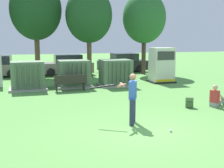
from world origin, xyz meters
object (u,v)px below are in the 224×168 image
(transformer_mid_west, at_px, (74,74))
(transformer_mid_east, at_px, (116,73))
(backpack, at_px, (189,103))
(parked_car_left_of_center, at_px, (67,65))
(generator_enclosure, at_px, (162,65))
(parked_car_right_of_center, at_px, (123,63))
(park_bench, at_px, (70,82))
(seated_spectator, at_px, (216,98))
(batter, at_px, (131,96))
(transformer_west, at_px, (28,76))
(sports_ball, at_px, (171,131))

(transformer_mid_west, bearing_deg, transformer_mid_east, -6.65)
(backpack, xyz_separation_m, parked_car_left_of_center, (-3.24, 13.07, 0.54))
(generator_enclosure, height_order, parked_car_left_of_center, generator_enclosure)
(backpack, distance_m, parked_car_right_of_center, 13.81)
(generator_enclosure, distance_m, parked_car_right_of_center, 6.66)
(backpack, bearing_deg, park_bench, 127.27)
(park_bench, bearing_deg, seated_spectator, -46.48)
(generator_enclosure, distance_m, backpack, 7.43)
(transformer_mid_east, distance_m, parked_car_right_of_center, 7.80)
(park_bench, xyz_separation_m, seated_spectator, (5.36, -5.64, -0.16))
(transformer_mid_west, distance_m, batter, 8.33)
(transformer_mid_west, relative_size, transformer_mid_east, 1.00)
(transformer_mid_west, height_order, generator_enclosure, generator_enclosure)
(generator_enclosure, relative_size, park_bench, 1.27)
(parked_car_left_of_center, bearing_deg, transformer_mid_east, -72.91)
(transformer_west, xyz_separation_m, transformer_mid_east, (5.21, -0.13, 0.00))
(backpack, bearing_deg, transformer_west, 134.15)
(transformer_mid_east, bearing_deg, parked_car_left_of_center, 107.09)
(transformer_mid_west, bearing_deg, parked_car_right_of_center, 51.26)
(sports_ball, xyz_separation_m, parked_car_right_of_center, (4.13, 16.45, 0.71))
(transformer_mid_west, bearing_deg, parked_car_left_of_center, 85.26)
(transformer_mid_east, bearing_deg, seated_spectator, -70.12)
(park_bench, bearing_deg, generator_enclosure, 13.93)
(backpack, bearing_deg, parked_car_left_of_center, 103.91)
(batter, bearing_deg, parked_car_left_of_center, 90.05)
(park_bench, xyz_separation_m, parked_car_right_of_center, (5.95, 8.21, 0.22))
(transformer_mid_east, xyz_separation_m, batter, (-2.01, -8.02, 0.19))
(transformer_mid_west, distance_m, seated_spectator, 8.54)
(transformer_west, distance_m, park_bench, 2.54)
(transformer_mid_east, distance_m, generator_enclosure, 3.45)
(transformer_mid_east, distance_m, sports_ball, 9.35)
(seated_spectator, bearing_deg, transformer_mid_west, 125.49)
(transformer_mid_west, height_order, seated_spectator, transformer_mid_west)
(transformer_mid_east, distance_m, parked_car_left_of_center, 6.90)
(transformer_west, distance_m, transformer_mid_west, 2.66)
(transformer_mid_west, relative_size, park_bench, 1.16)
(transformer_mid_west, bearing_deg, generator_enclosure, 2.60)
(sports_ball, bearing_deg, batter, 125.50)
(park_bench, distance_m, parked_car_left_of_center, 7.66)
(transformer_west, distance_m, parked_car_left_of_center, 7.20)
(transformer_west, height_order, parked_car_right_of_center, same)
(batter, relative_size, seated_spectator, 1.81)
(sports_ball, bearing_deg, transformer_mid_east, 82.99)
(park_bench, bearing_deg, backpack, -52.73)
(transformer_west, bearing_deg, parked_car_left_of_center, 63.78)
(generator_enclosure, relative_size, parked_car_right_of_center, 0.54)
(transformer_west, xyz_separation_m, parked_car_left_of_center, (3.18, 6.46, -0.04))
(transformer_mid_east, height_order, park_bench, transformer_mid_east)
(batter, distance_m, seated_spectator, 4.66)
(batter, height_order, seated_spectator, batter)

